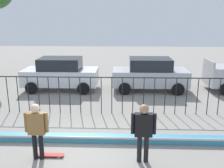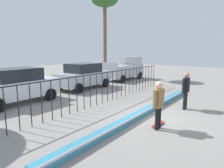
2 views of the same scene
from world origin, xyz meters
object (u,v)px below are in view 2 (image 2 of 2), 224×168
(skateboarder, at_px, (159,101))
(parked_car_silver, at_px, (84,76))
(camera_operator, at_px, (186,87))
(parked_car_white, at_px, (16,85))
(pickup_truck, at_px, (125,69))
(palm_tree_tall, at_px, (105,3))
(skateboard, at_px, (158,124))

(skateboarder, xyz_separation_m, parked_car_silver, (4.14, 7.73, -0.09))
(camera_operator, height_order, parked_car_white, parked_car_white)
(skateboarder, relative_size, pickup_truck, 0.38)
(camera_operator, xyz_separation_m, parked_car_silver, (1.00, 7.78, -0.11))
(camera_operator, bearing_deg, parked_car_silver, -98.39)
(parked_car_silver, bearing_deg, palm_tree_tall, 25.45)
(skateboarder, height_order, camera_operator, camera_operator)
(parked_car_silver, bearing_deg, skateboarder, -115.73)
(skateboard, relative_size, camera_operator, 0.44)
(pickup_truck, height_order, palm_tree_tall, palm_tree_tall)
(skateboarder, height_order, parked_car_white, parked_car_white)
(skateboarder, xyz_separation_m, parked_car_white, (-1.07, 7.68, -0.09))
(camera_operator, xyz_separation_m, parked_car_white, (-4.21, 7.72, -0.11))
(skateboarder, bearing_deg, parked_car_white, 69.22)
(skateboard, height_order, camera_operator, camera_operator)
(skateboarder, height_order, skateboard, skateboarder)
(camera_operator, distance_m, parked_car_silver, 7.84)
(skateboard, bearing_deg, skateboarder, -152.01)
(parked_car_white, bearing_deg, skateboard, -75.85)
(skateboard, bearing_deg, parked_car_silver, 70.73)
(parked_car_silver, bearing_deg, parked_car_white, -176.94)
(skateboard, relative_size, parked_car_silver, 0.19)
(skateboard, distance_m, parked_car_silver, 8.56)
(skateboarder, relative_size, parked_car_silver, 0.41)
(palm_tree_tall, bearing_deg, skateboarder, -134.14)
(camera_operator, relative_size, palm_tree_tall, 0.21)
(parked_car_white, distance_m, pickup_truck, 11.12)
(skateboarder, relative_size, parked_car_white, 0.41)
(pickup_truck, bearing_deg, parked_car_white, -177.83)
(parked_car_silver, relative_size, palm_tree_tall, 0.50)
(skateboarder, height_order, parked_car_silver, parked_car_silver)
(skateboard, relative_size, pickup_truck, 0.17)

